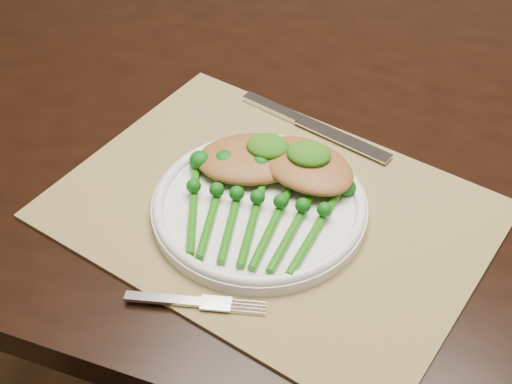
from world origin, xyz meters
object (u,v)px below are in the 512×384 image
(dining_table, at_px, (326,294))
(broccolini_bundle, at_px, (254,217))
(placemat, at_px, (271,211))
(dinner_plate, at_px, (259,205))
(chicken_fillet_left, at_px, (252,159))

(dining_table, height_order, broccolini_bundle, broccolini_bundle)
(placemat, height_order, broccolini_bundle, broccolini_bundle)
(dinner_plate, xyz_separation_m, chicken_fillet_left, (-0.03, 0.06, 0.02))
(dining_table, relative_size, broccolini_bundle, 8.91)
(dining_table, height_order, chicken_fillet_left, chicken_fillet_left)
(placemat, distance_m, chicken_fillet_left, 0.07)
(placemat, xyz_separation_m, broccolini_bundle, (-0.01, -0.04, 0.02))
(dinner_plate, distance_m, chicken_fillet_left, 0.06)
(chicken_fillet_left, bearing_deg, dinner_plate, -86.04)
(placemat, relative_size, broccolini_bundle, 2.56)
(chicken_fillet_left, bearing_deg, dining_table, 39.48)
(dining_table, distance_m, broccolini_bundle, 0.46)
(dining_table, relative_size, dinner_plate, 6.74)
(placemat, xyz_separation_m, chicken_fillet_left, (-0.04, 0.05, 0.03))
(chicken_fillet_left, bearing_deg, broccolini_bundle, -92.51)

